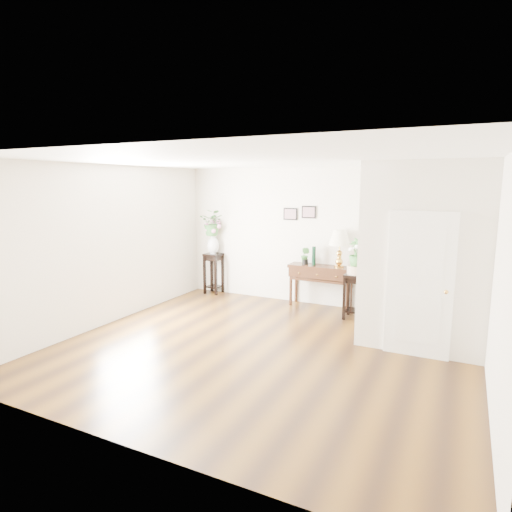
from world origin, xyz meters
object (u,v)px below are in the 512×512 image
Objects in this scene: console_table at (320,286)px; plant_stand_a at (214,273)px; table_lamp at (339,249)px; plant_stand_b at (356,296)px.

console_table is 2.52m from plant_stand_a.
plant_stand_b is at bearing -44.58° from table_lamp.
plant_stand_a is at bearing 172.44° from plant_stand_b.
plant_stand_a is (-2.89, 0.00, -0.75)m from table_lamp.
table_lamp reaches higher than console_table.
plant_stand_a is 1.09× the size of plant_stand_b.
plant_stand_a is at bearing -179.37° from console_table.
table_lamp is 1.01m from plant_stand_b.
plant_stand_a is at bearing 180.00° from table_lamp.
console_table is 0.93m from plant_stand_b.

